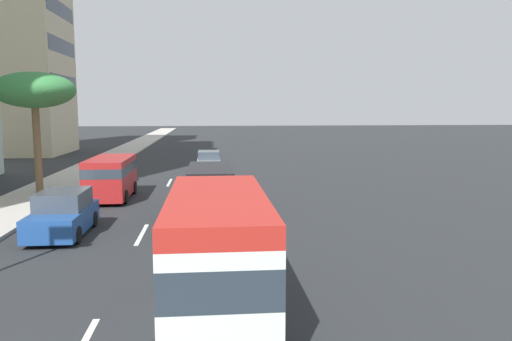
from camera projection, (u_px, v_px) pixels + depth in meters
ground_plane at (173, 175)px, 35.87m from camera, size 198.00×198.00×0.00m
sidewalk_right at (77, 176)px, 35.23m from camera, size 162.00×3.54×0.15m
lane_stripe_mid at (142, 234)px, 19.17m from camera, size 3.20×0.16×0.01m
lane_stripe_far at (169, 182)px, 32.45m from camera, size 3.20×0.16×0.01m
minibus_lead at (218, 251)px, 11.38m from camera, size 6.24×2.35×2.93m
van_second at (111, 175)px, 26.47m from camera, size 4.99×2.15×2.23m
car_third at (209, 162)px, 38.06m from camera, size 4.08×1.82×1.59m
van_fourth at (211, 187)px, 22.60m from camera, size 4.91×2.13×2.21m
car_fifth at (63, 214)px, 19.03m from camera, size 4.20×1.91×1.71m
palm_tree at (34, 91)px, 26.98m from camera, size 4.37×4.37×6.68m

